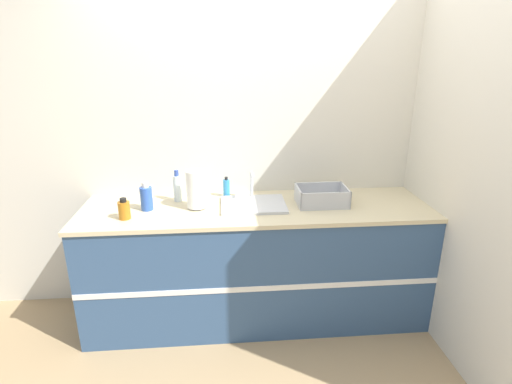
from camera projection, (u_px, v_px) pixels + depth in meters
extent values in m
plane|color=tan|center=(261.00, 342.00, 2.84)|extent=(12.00, 12.00, 0.00)
cube|color=beige|center=(253.00, 142.00, 3.08)|extent=(4.88, 0.06, 2.60)
cube|color=beige|center=(435.00, 149.00, 2.84)|extent=(0.06, 2.68, 2.60)
cube|color=#33517A|center=(257.00, 264.00, 3.02)|extent=(2.48, 0.68, 0.88)
cube|color=white|center=(261.00, 288.00, 2.70)|extent=(2.48, 0.01, 0.04)
cube|color=beige|center=(257.00, 208.00, 2.87)|extent=(2.50, 0.70, 0.03)
cube|color=silver|center=(253.00, 205.00, 2.87)|extent=(0.46, 0.36, 0.02)
cylinder|color=silver|center=(252.00, 184.00, 2.99)|extent=(0.02, 0.02, 0.19)
cylinder|color=silver|center=(252.00, 175.00, 2.89)|extent=(0.02, 0.14, 0.02)
cylinder|color=#4C4C51|center=(197.00, 207.00, 2.83)|extent=(0.10, 0.10, 0.01)
cylinder|color=white|center=(196.00, 189.00, 2.78)|extent=(0.13, 0.13, 0.27)
cube|color=#B7BABF|center=(321.00, 203.00, 2.91)|extent=(0.36, 0.25, 0.01)
cube|color=#B7BABF|center=(326.00, 201.00, 2.77)|extent=(0.36, 0.01, 0.12)
cube|color=#B7BABF|center=(318.00, 190.00, 3.00)|extent=(0.36, 0.01, 0.12)
cube|color=#B7BABF|center=(298.00, 196.00, 2.87)|extent=(0.01, 0.25, 0.12)
cube|color=#B7BABF|center=(345.00, 194.00, 2.90)|extent=(0.01, 0.25, 0.12)
cylinder|color=#2D56B7|center=(146.00, 199.00, 2.77)|extent=(0.08, 0.08, 0.17)
cylinder|color=silver|center=(145.00, 185.00, 2.74)|extent=(0.05, 0.05, 0.04)
cylinder|color=#B26B19|center=(124.00, 210.00, 2.63)|extent=(0.08, 0.08, 0.12)
cylinder|color=black|center=(123.00, 200.00, 2.61)|extent=(0.04, 0.04, 0.03)
cylinder|color=silver|center=(177.00, 189.00, 2.94)|extent=(0.06, 0.06, 0.19)
cylinder|color=#334C9E|center=(176.00, 173.00, 2.90)|extent=(0.03, 0.03, 0.04)
cylinder|color=#338CCC|center=(226.00, 188.00, 3.04)|extent=(0.05, 0.05, 0.13)
cylinder|color=black|center=(226.00, 178.00, 3.01)|extent=(0.02, 0.02, 0.02)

